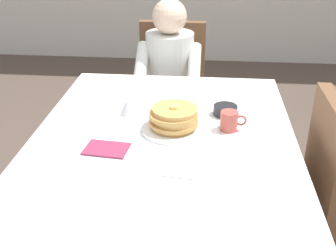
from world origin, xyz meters
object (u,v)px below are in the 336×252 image
object	(u,v)px
breakfast_stack	(174,118)
knife_right_of_plate	(218,134)
bowl_butter	(225,110)
chair_diner	(171,84)
syrup_pitcher	(128,107)
plate_breakfast	(174,129)
fork_left_of_plate	(129,130)
dining_table_main	(163,158)
spoon_near_edge	(176,177)
cup_coffee	(230,121)
diner_person	(169,72)

from	to	relation	value
breakfast_stack	knife_right_of_plate	xyz separation A→B (m)	(0.19, -0.02, -0.06)
knife_right_of_plate	bowl_butter	bearing A→B (deg)	-6.10
chair_diner	syrup_pitcher	world-z (taller)	chair_diner
plate_breakfast	fork_left_of_plate	world-z (taller)	plate_breakfast
dining_table_main	fork_left_of_plate	distance (m)	0.19
breakfast_stack	bowl_butter	bearing A→B (deg)	38.57
chair_diner	spoon_near_edge	xyz separation A→B (m)	(0.14, -1.44, 0.21)
fork_left_of_plate	knife_right_of_plate	bearing A→B (deg)	-95.65
plate_breakfast	bowl_butter	world-z (taller)	bowl_butter
breakfast_stack	cup_coffee	bearing A→B (deg)	6.45
cup_coffee	fork_left_of_plate	world-z (taller)	cup_coffee
plate_breakfast	cup_coffee	distance (m)	0.24
syrup_pitcher	fork_left_of_plate	size ratio (longest dim) A/B	0.44
chair_diner	bowl_butter	size ratio (longest dim) A/B	8.45
bowl_butter	syrup_pitcher	xyz separation A→B (m)	(-0.45, -0.04, 0.02)
fork_left_of_plate	plate_breakfast	bearing A→B (deg)	-89.64
chair_diner	syrup_pitcher	xyz separation A→B (m)	(-0.12, -0.94, 0.25)
diner_person	breakfast_stack	size ratio (longest dim) A/B	5.34
bowl_butter	spoon_near_edge	xyz separation A→B (m)	(-0.19, -0.54, -0.02)
dining_table_main	breakfast_stack	distance (m)	0.18
breakfast_stack	fork_left_of_plate	bearing A→B (deg)	-173.94
dining_table_main	chair_diner	world-z (taller)	chair_diner
syrup_pitcher	knife_right_of_plate	size ratio (longest dim) A/B	0.40
chair_diner	knife_right_of_plate	distance (m)	1.16
plate_breakfast	cup_coffee	size ratio (longest dim) A/B	2.48
chair_diner	knife_right_of_plate	size ratio (longest dim) A/B	4.65
diner_person	plate_breakfast	bearing A→B (deg)	96.39
dining_table_main	breakfast_stack	size ratio (longest dim) A/B	7.26
syrup_pitcher	fork_left_of_plate	world-z (taller)	syrup_pitcher
plate_breakfast	knife_right_of_plate	size ratio (longest dim) A/B	1.40
cup_coffee	syrup_pitcher	bearing A→B (deg)	165.95
bowl_butter	knife_right_of_plate	bearing A→B (deg)	-99.54
diner_person	bowl_butter	bearing A→B (deg)	113.56
fork_left_of_plate	knife_right_of_plate	xyz separation A→B (m)	(0.38, 0.00, 0.00)
cup_coffee	fork_left_of_plate	distance (m)	0.43
chair_diner	knife_right_of_plate	world-z (taller)	chair_diner
dining_table_main	plate_breakfast	distance (m)	0.14
dining_table_main	spoon_near_edge	world-z (taller)	spoon_near_edge
knife_right_of_plate	spoon_near_edge	bearing A→B (deg)	159.22
spoon_near_edge	fork_left_of_plate	bearing A→B (deg)	129.76
fork_left_of_plate	spoon_near_edge	xyz separation A→B (m)	(0.23, -0.34, 0.00)
fork_left_of_plate	spoon_near_edge	size ratio (longest dim) A/B	1.20
dining_table_main	bowl_butter	distance (m)	0.39
bowl_butter	syrup_pitcher	distance (m)	0.45
plate_breakfast	cup_coffee	xyz separation A→B (m)	(0.24, 0.03, 0.03)
syrup_pitcher	spoon_near_edge	bearing A→B (deg)	-62.30
cup_coffee	syrup_pitcher	distance (m)	0.48
fork_left_of_plate	syrup_pitcher	bearing A→B (deg)	6.49
syrup_pitcher	cup_coffee	bearing A→B (deg)	-14.05
diner_person	knife_right_of_plate	size ratio (longest dim) A/B	5.60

